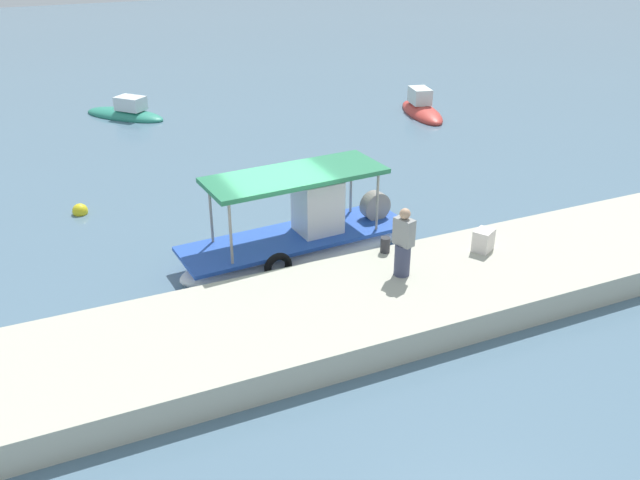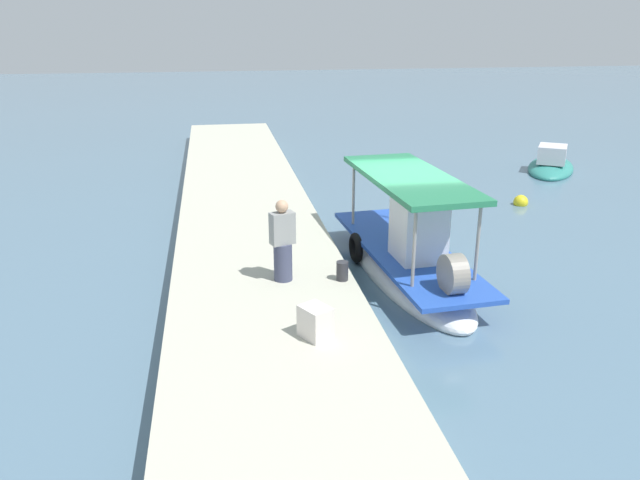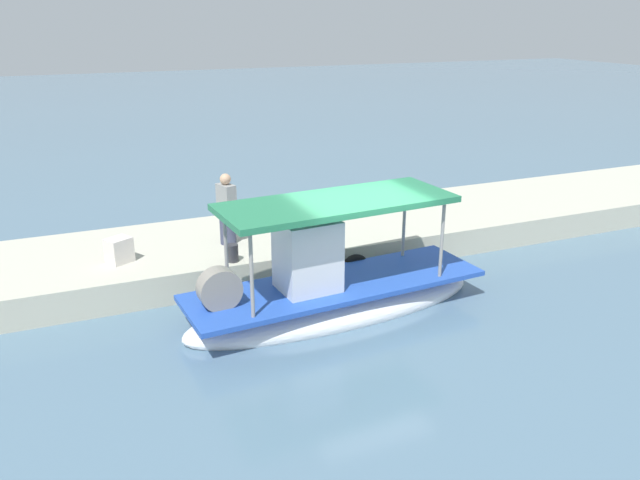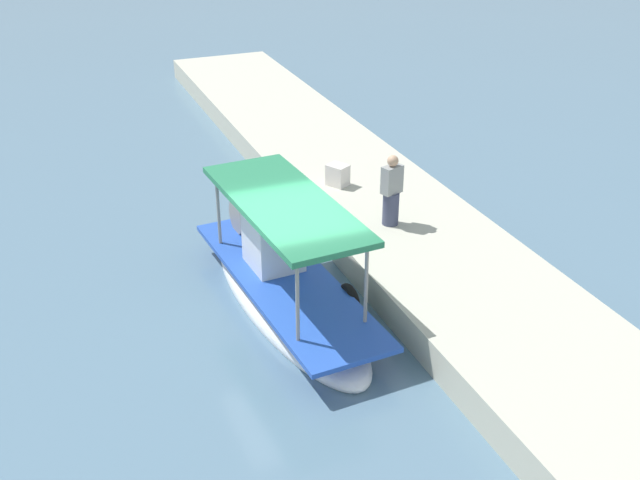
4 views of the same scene
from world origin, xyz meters
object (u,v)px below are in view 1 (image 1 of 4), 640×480
at_px(moored_boat_near, 422,110).
at_px(moored_boat_mid, 126,114).
at_px(mooring_bollard, 385,245).
at_px(cargo_crate, 483,240).
at_px(main_fishing_boat, 300,241).
at_px(marker_buoy, 80,211).
at_px(fisherman_near_bollard, 403,245).

xyz_separation_m(moored_boat_near, moored_boat_mid, (-12.33, 5.07, -0.05)).
bearing_deg(mooring_bollard, cargo_crate, -22.19).
bearing_deg(main_fishing_boat, marker_buoy, 133.01).
distance_m(main_fishing_boat, fisherman_near_bollard, 3.43).
bearing_deg(moored_boat_near, fisherman_near_bollard, -123.85).
height_order(cargo_crate, moored_boat_mid, cargo_crate).
bearing_deg(moored_boat_mid, marker_buoy, -106.89).
height_order(main_fishing_boat, moored_boat_near, main_fishing_boat).
bearing_deg(mooring_bollard, moored_boat_mid, 100.76).
relative_size(main_fishing_boat, moored_boat_mid, 1.63).
bearing_deg(cargo_crate, mooring_bollard, 157.81).
height_order(main_fishing_boat, moored_boat_mid, main_fishing_boat).
xyz_separation_m(fisherman_near_bollard, cargo_crate, (2.48, 0.25, -0.48)).
bearing_deg(moored_boat_near, marker_buoy, -161.00).
bearing_deg(moored_boat_mid, cargo_crate, -73.17).
xyz_separation_m(main_fishing_boat, mooring_bollard, (1.51, -1.85, 0.43)).
bearing_deg(moored_boat_mid, main_fishing_boat, -83.35).
bearing_deg(mooring_bollard, main_fishing_boat, 129.20).
relative_size(fisherman_near_bollard, moored_boat_near, 0.41).
bearing_deg(moored_boat_near, mooring_bollard, -125.60).
bearing_deg(moored_boat_mid, fisherman_near_bollard, -80.54).
distance_m(main_fishing_boat, moored_boat_mid, 15.87).
relative_size(marker_buoy, moored_boat_near, 0.11).
xyz_separation_m(mooring_bollard, moored_boat_mid, (-3.35, 17.62, -0.73)).
height_order(marker_buoy, moored_boat_near, moored_boat_near).
height_order(main_fishing_boat, marker_buoy, main_fishing_boat).
distance_m(mooring_bollard, marker_buoy, 9.74).
distance_m(cargo_crate, moored_boat_near, 15.07).
height_order(fisherman_near_bollard, mooring_bollard, fisherman_near_bollard).
bearing_deg(cargo_crate, marker_buoy, 137.16).
relative_size(main_fishing_boat, marker_buoy, 14.07).
bearing_deg(fisherman_near_bollard, mooring_bollard, 79.46).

